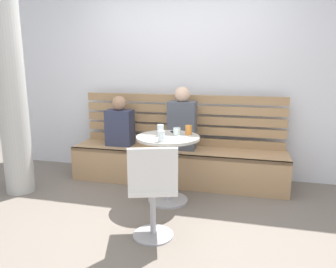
{
  "coord_description": "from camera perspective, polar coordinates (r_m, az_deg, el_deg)",
  "views": [
    {
      "loc": [
        0.85,
        -2.66,
        1.5
      ],
      "look_at": [
        0.02,
        0.66,
        0.75
      ],
      "focal_mm": 34.58,
      "sensor_mm": 36.0,
      "label": 1
    }
  ],
  "objects": [
    {
      "name": "ground",
      "position": [
        3.17,
        -3.33,
        -15.92
      ],
      "size": [
        8.0,
        8.0,
        0.0
      ],
      "primitive_type": "plane",
      "color": "#70665B"
    },
    {
      "name": "back_wall",
      "position": [
        4.38,
        3.0,
        11.69
      ],
      "size": [
        5.2,
        0.1,
        2.9
      ],
      "primitive_type": "cube",
      "color": "silver",
      "rests_on": "ground"
    },
    {
      "name": "concrete_pillar",
      "position": [
        4.05,
        -26.19,
        9.71
      ],
      "size": [
        0.32,
        0.32,
        2.8
      ],
      "primitive_type": "cylinder",
      "color": "#B2B2AD",
      "rests_on": "ground"
    },
    {
      "name": "booth_bench",
      "position": [
        4.15,
        1.62,
        -5.59
      ],
      "size": [
        2.7,
        0.52,
        0.44
      ],
      "color": "tan",
      "rests_on": "ground"
    },
    {
      "name": "booth_backrest",
      "position": [
        4.25,
        2.38,
        2.55
      ],
      "size": [
        2.65,
        0.04,
        0.66
      ],
      "color": "#A68157",
      "rests_on": "booth_bench"
    },
    {
      "name": "cafe_table",
      "position": [
        3.5,
        -0.01,
        -3.94
      ],
      "size": [
        0.68,
        0.68,
        0.74
      ],
      "color": "#ADADB2",
      "rests_on": "ground"
    },
    {
      "name": "white_chair",
      "position": [
        2.76,
        -2.69,
        -9.71
      ],
      "size": [
        0.5,
        0.5,
        0.85
      ],
      "color": "#ADADB2",
      "rests_on": "ground"
    },
    {
      "name": "person_adult",
      "position": [
        4.03,
        2.5,
        2.23
      ],
      "size": [
        0.34,
        0.22,
        0.78
      ],
      "color": "#4C515B",
      "rests_on": "booth_bench"
    },
    {
      "name": "person_child_left",
      "position": [
        4.28,
        -8.51,
        1.81
      ],
      "size": [
        0.34,
        0.22,
        0.65
      ],
      "color": "#333851",
      "rests_on": "booth_bench"
    },
    {
      "name": "cup_tumbler_orange",
      "position": [
        3.53,
        3.65,
        0.73
      ],
      "size": [
        0.07,
        0.07,
        0.1
      ],
      "primitive_type": "cylinder",
      "color": "orange",
      "rests_on": "cafe_table"
    },
    {
      "name": "cup_glass_tall",
      "position": [
        3.46,
        -1.34,
        0.69
      ],
      "size": [
        0.07,
        0.07,
        0.12
      ],
      "primitive_type": "cylinder",
      "color": "silver",
      "rests_on": "cafe_table"
    },
    {
      "name": "cup_water_clear",
      "position": [
        3.19,
        -1.2,
        -0.38
      ],
      "size": [
        0.07,
        0.07,
        0.11
      ],
      "primitive_type": "cylinder",
      "color": "white",
      "rests_on": "cafe_table"
    },
    {
      "name": "cup_glass_short",
      "position": [
        3.49,
        1.58,
        0.46
      ],
      "size": [
        0.08,
        0.08,
        0.08
      ],
      "primitive_type": "cylinder",
      "color": "silver",
      "rests_on": "cafe_table"
    },
    {
      "name": "plate_small",
      "position": [
        3.33,
        2.2,
        -0.73
      ],
      "size": [
        0.17,
        0.17,
        0.01
      ],
      "primitive_type": "cylinder",
      "color": "white",
      "rests_on": "cafe_table"
    },
    {
      "name": "phone_on_table",
      "position": [
        3.62,
        1.25,
        0.3
      ],
      "size": [
        0.13,
        0.16,
        0.01
      ],
      "primitive_type": "cube",
      "rotation": [
        0.0,
        0.0,
        0.55
      ],
      "color": "black",
      "rests_on": "cafe_table"
    }
  ]
}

